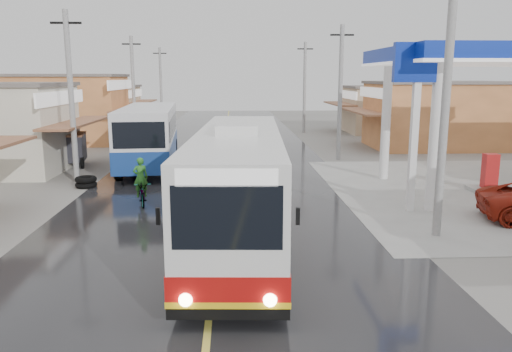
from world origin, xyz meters
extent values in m
plane|color=slate|center=(0.00, 0.00, 0.00)|extent=(120.00, 120.00, 0.00)
cube|color=black|center=(0.00, 15.00, 0.01)|extent=(12.00, 90.00, 0.02)
cube|color=#D8CC4C|center=(0.00, 15.00, 0.02)|extent=(0.15, 90.00, 0.01)
cylinder|color=white|center=(8.00, 9.00, 2.75)|extent=(0.44, 0.44, 5.50)
cylinder|color=white|center=(8.00, 3.00, 2.75)|extent=(0.44, 0.44, 5.50)
cube|color=#B21919|center=(11.80, 6.00, 0.95)|extent=(0.60, 0.45, 1.50)
cube|color=white|center=(7.20, 3.00, 3.00)|extent=(0.25, 0.25, 6.00)
cube|color=navy|center=(7.20, 3.00, 5.50)|extent=(1.80, 0.30, 1.40)
cube|color=silver|center=(0.71, -0.13, 1.98)|extent=(3.01, 11.70, 2.85)
cube|color=black|center=(0.71, -0.13, 0.45)|extent=(3.03, 11.72, 0.29)
cube|color=#A9100E|center=(0.71, -0.13, 0.94)|extent=(3.06, 11.75, 0.53)
cube|color=yellow|center=(0.71, -0.13, 0.62)|extent=(3.07, 11.76, 0.14)
cube|color=black|center=(0.74, 0.36, 2.29)|extent=(2.93, 9.29, 0.97)
cube|color=black|center=(0.42, -5.86, 2.39)|extent=(2.12, 0.23, 1.26)
cube|color=black|center=(1.01, 5.61, 2.39)|extent=(2.12, 0.23, 1.06)
cube|color=white|center=(0.42, -5.86, 3.16)|extent=(1.92, 0.22, 0.34)
cube|color=silver|center=(0.71, -0.13, 3.55)|extent=(1.31, 2.95, 0.29)
cylinder|color=black|center=(-0.55, -4.12, 0.55)|extent=(0.39, 1.08, 1.06)
cylinder|color=black|center=(1.56, -4.23, 0.55)|extent=(0.39, 1.08, 1.06)
cylinder|color=black|center=(-0.15, 3.60, 0.55)|extent=(0.39, 1.08, 1.06)
cylinder|color=black|center=(1.96, 3.49, 0.55)|extent=(0.39, 1.08, 1.06)
sphere|color=#FFF2CC|center=(-0.41, -5.89, 0.74)|extent=(0.28, 0.28, 0.27)
sphere|color=#FFF2CC|center=(1.23, -5.98, 0.74)|extent=(0.28, 0.28, 0.27)
cube|color=black|center=(-0.93, -5.54, 2.34)|extent=(0.08, 0.08, 0.34)
cube|color=black|center=(1.78, -5.69, 2.34)|extent=(0.08, 0.08, 0.34)
cube|color=silver|center=(-4.13, 13.00, 1.97)|extent=(3.41, 10.21, 2.79)
cube|color=navy|center=(-4.13, 13.00, 1.02)|extent=(3.45, 10.25, 1.12)
cube|color=black|center=(-4.13, 13.00, 2.36)|extent=(3.32, 8.54, 1.00)
cube|color=black|center=(-3.76, 8.05, 2.36)|extent=(2.38, 0.29, 1.23)
cylinder|color=black|center=(-5.08, 9.35, 0.58)|extent=(0.42, 1.14, 1.12)
cylinder|color=black|center=(-2.65, 9.53, 0.58)|extent=(0.42, 1.14, 1.12)
cylinder|color=black|center=(-5.60, 16.47, 0.58)|extent=(0.42, 1.14, 1.12)
cylinder|color=black|center=(-3.17, 16.65, 0.58)|extent=(0.42, 1.14, 1.12)
imported|color=black|center=(-3.06, 4.45, 0.47)|extent=(1.04, 1.89, 0.94)
imported|color=#286D24|center=(-3.06, 4.24, 1.15)|extent=(0.65, 0.50, 1.57)
cube|color=#26262D|center=(-8.60, 13.48, 1.04)|extent=(1.78, 2.41, 1.43)
cube|color=brown|center=(-8.60, 13.48, 1.81)|extent=(1.84, 2.47, 0.11)
cylinder|color=black|center=(-9.23, 12.59, 0.33)|extent=(0.31, 0.68, 0.66)
cylinder|color=black|center=(-9.49, 14.11, 0.33)|extent=(0.31, 0.68, 0.66)
cylinder|color=black|center=(-7.79, 12.62, 0.33)|extent=(0.24, 0.67, 0.66)
torus|color=black|center=(-6.22, 7.77, 0.13)|extent=(0.99, 0.99, 0.25)
torus|color=black|center=(-6.22, 7.77, 0.38)|extent=(0.99, 0.99, 0.25)
camera|label=1|loc=(0.54, -14.96, 4.99)|focal=35.00mm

